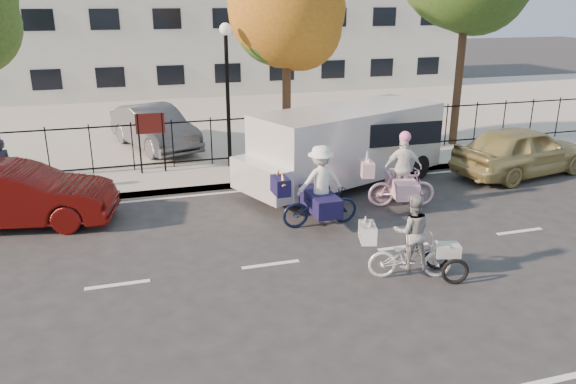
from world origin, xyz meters
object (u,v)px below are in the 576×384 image
object	(u,v)px
zebra_trike	(411,246)
red_sedan	(16,196)
unicorn_bike	(401,179)
lot_car_d	(351,119)
lamppost	(227,70)
bull_bike	(319,194)
white_van	(345,143)
lot_car_c	(154,128)
pedestrian	(2,167)
gold_sedan	(522,150)

from	to	relation	value
zebra_trike	red_sedan	distance (m)	9.18
unicorn_bike	lot_car_d	world-z (taller)	unicorn_bike
lamppost	zebra_trike	size ratio (longest dim) A/B	2.20
red_sedan	bull_bike	bearing A→B (deg)	-95.99
zebra_trike	white_van	bearing A→B (deg)	6.10
white_van	lot_car_c	bearing A→B (deg)	112.16
lot_car_d	red_sedan	bearing A→B (deg)	-169.47
red_sedan	lot_car_d	world-z (taller)	red_sedan
bull_bike	zebra_trike	bearing A→B (deg)	-166.10
bull_bike	red_sedan	world-z (taller)	bull_bike
lot_car_d	bull_bike	bearing A→B (deg)	-135.32
zebra_trike	lot_car_c	world-z (taller)	zebra_trike
white_van	lot_car_c	xyz separation A→B (m)	(-5.00, 5.26, -0.34)
lamppost	bull_bike	world-z (taller)	lamppost
red_sedan	lot_car_c	xyz separation A→B (m)	(3.62, 5.96, 0.15)
unicorn_bike	white_van	size ratio (longest dim) A/B	0.30
lot_car_c	pedestrian	bearing A→B (deg)	-156.92
lamppost	lot_car_d	bearing A→B (deg)	28.74
lot_car_c	lot_car_d	bearing A→B (deg)	-20.12
unicorn_bike	lot_car_d	distance (m)	7.59
white_van	lot_car_c	world-z (taller)	white_van
unicorn_bike	lot_car_d	bearing A→B (deg)	0.35
lamppost	lot_car_c	xyz separation A→B (m)	(-2.08, 2.96, -2.22)
white_van	pedestrian	xyz separation A→B (m)	(-9.22, 1.34, -0.31)
bull_bike	lot_car_d	world-z (taller)	bull_bike
lamppost	lot_car_c	distance (m)	4.25
white_van	bull_bike	bearing A→B (deg)	-143.91
unicorn_bike	bull_bike	size ratio (longest dim) A/B	0.98
gold_sedan	lot_car_c	xyz separation A→B (m)	(-10.51, 5.96, 0.12)
gold_sedan	bull_bike	bearing A→B (deg)	94.84
gold_sedan	lot_car_c	bearing A→B (deg)	49.44
bull_bike	lot_car_d	xyz separation A→B (m)	(4.18, 7.99, -0.03)
lot_car_c	red_sedan	bearing A→B (deg)	-141.08
zebra_trike	lot_car_d	distance (m)	11.50
lamppost	white_van	distance (m)	4.17
lamppost	zebra_trike	xyz separation A→B (m)	(1.95, -8.07, -2.46)
lot_car_c	unicorn_bike	bearing A→B (deg)	-72.43
lamppost	red_sedan	xyz separation A→B (m)	(-5.70, -3.00, -2.37)
lamppost	red_sedan	distance (m)	6.86
unicorn_bike	red_sedan	bearing A→B (deg)	94.55
zebra_trike	pedestrian	size ratio (longest dim) A/B	1.28
zebra_trike	bull_bike	size ratio (longest dim) A/B	0.94
red_sedan	gold_sedan	bearing A→B (deg)	-79.18
red_sedan	lot_car_c	distance (m)	6.97
zebra_trike	white_van	xyz separation A→B (m)	(0.97, 5.77, 0.57)
bull_bike	lot_car_c	xyz separation A→B (m)	(-3.23, 8.03, 0.11)
gold_sedan	lot_car_c	distance (m)	12.09
bull_bike	gold_sedan	size ratio (longest dim) A/B	0.46
gold_sedan	red_sedan	bearing A→B (deg)	78.99
pedestrian	lot_car_c	size ratio (longest dim) A/B	0.34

